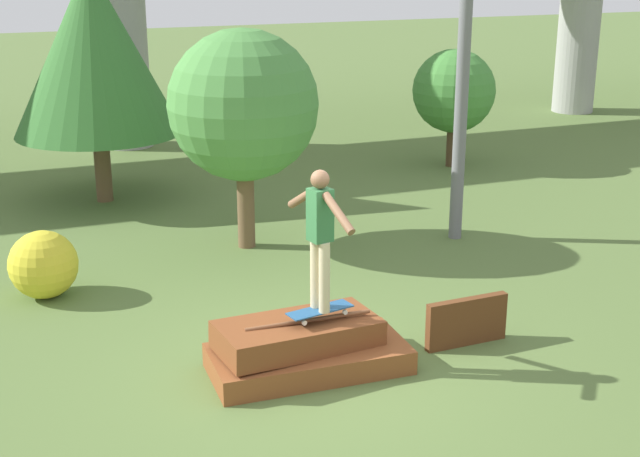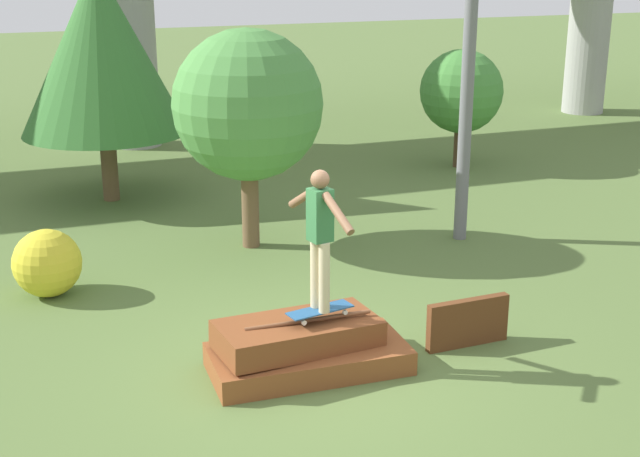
{
  "view_description": "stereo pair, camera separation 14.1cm",
  "coord_description": "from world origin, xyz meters",
  "px_view_note": "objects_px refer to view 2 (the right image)",
  "views": [
    {
      "loc": [
        -3.02,
        -8.28,
        4.51
      ],
      "look_at": [
        0.13,
        0.0,
        1.62
      ],
      "focal_mm": 50.0,
      "sensor_mm": 36.0,
      "label": 1
    },
    {
      "loc": [
        -2.89,
        -8.33,
        4.51
      ],
      "look_at": [
        0.13,
        0.0,
        1.62
      ],
      "focal_mm": 50.0,
      "sensor_mm": 36.0,
      "label": 2
    }
  ],
  "objects_px": {
    "bush_yellow_flowering": "(47,263)",
    "skateboard": "(320,310)",
    "skater": "(320,231)",
    "tree_behind_left": "(101,50)",
    "tree_mid_back": "(461,92)",
    "tree_behind_right": "(248,106)"
  },
  "relations": [
    {
      "from": "bush_yellow_flowering",
      "to": "skateboard",
      "type": "bearing_deg",
      "value": -50.43
    },
    {
      "from": "skater",
      "to": "tree_behind_left",
      "type": "height_order",
      "value": "tree_behind_left"
    },
    {
      "from": "bush_yellow_flowering",
      "to": "tree_behind_left",
      "type": "bearing_deg",
      "value": 72.5
    },
    {
      "from": "tree_behind_left",
      "to": "tree_mid_back",
      "type": "relative_size",
      "value": 1.72
    },
    {
      "from": "tree_behind_left",
      "to": "bush_yellow_flowering",
      "type": "relative_size",
      "value": 4.6
    },
    {
      "from": "tree_behind_left",
      "to": "bush_yellow_flowering",
      "type": "height_order",
      "value": "tree_behind_left"
    },
    {
      "from": "skateboard",
      "to": "skater",
      "type": "distance_m",
      "value": 0.91
    },
    {
      "from": "tree_behind_left",
      "to": "tree_behind_right",
      "type": "bearing_deg",
      "value": -63.22
    },
    {
      "from": "tree_behind_right",
      "to": "tree_mid_back",
      "type": "height_order",
      "value": "tree_behind_right"
    },
    {
      "from": "bush_yellow_flowering",
      "to": "tree_mid_back",
      "type": "bearing_deg",
      "value": 27.5
    },
    {
      "from": "skater",
      "to": "bush_yellow_flowering",
      "type": "xyz_separation_m",
      "value": [
        -2.65,
        3.21,
        -1.14
      ]
    },
    {
      "from": "skateboard",
      "to": "tree_behind_right",
      "type": "xyz_separation_m",
      "value": [
        0.4,
        4.23,
        1.49
      ]
    },
    {
      "from": "tree_behind_left",
      "to": "bush_yellow_flowering",
      "type": "distance_m",
      "value": 5.09
    },
    {
      "from": "skateboard",
      "to": "skater",
      "type": "xyz_separation_m",
      "value": [
        -0.0,
        0.0,
        0.91
      ]
    },
    {
      "from": "skater",
      "to": "tree_behind_right",
      "type": "relative_size",
      "value": 0.47
    },
    {
      "from": "skater",
      "to": "tree_mid_back",
      "type": "bearing_deg",
      "value": 52.65
    },
    {
      "from": "skateboard",
      "to": "bush_yellow_flowering",
      "type": "bearing_deg",
      "value": 129.57
    },
    {
      "from": "skateboard",
      "to": "bush_yellow_flowering",
      "type": "xyz_separation_m",
      "value": [
        -2.65,
        3.21,
        -0.24
      ]
    },
    {
      "from": "tree_mid_back",
      "to": "tree_behind_left",
      "type": "bearing_deg",
      "value": -179.56
    },
    {
      "from": "skater",
      "to": "bush_yellow_flowering",
      "type": "bearing_deg",
      "value": 129.57
    },
    {
      "from": "skateboard",
      "to": "bush_yellow_flowering",
      "type": "height_order",
      "value": "bush_yellow_flowering"
    },
    {
      "from": "tree_behind_right",
      "to": "bush_yellow_flowering",
      "type": "xyz_separation_m",
      "value": [
        -3.06,
        -1.02,
        -1.73
      ]
    }
  ]
}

